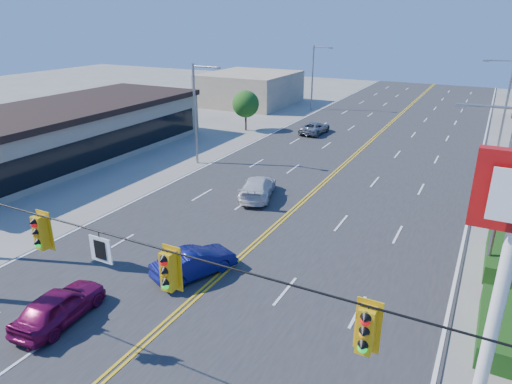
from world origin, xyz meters
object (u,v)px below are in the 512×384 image
at_px(car_magenta, 59,307).
at_px(car_silver, 315,128).
at_px(signal_span, 70,257).
at_px(kfc_pylon, 511,248).
at_px(car_white, 258,188).
at_px(car_blue, 195,263).

distance_m(car_magenta, car_silver, 33.93).
xyz_separation_m(signal_span, car_magenta, (-3.70, 2.00, -4.20)).
relative_size(kfc_pylon, car_white, 1.79).
xyz_separation_m(car_blue, car_silver, (-4.87, 28.56, -0.06)).
height_order(car_magenta, car_blue, car_magenta).
distance_m(signal_span, car_white, 18.15).
bearing_deg(kfc_pylon, car_silver, 117.98).
xyz_separation_m(signal_span, kfc_pylon, (11.12, 4.00, 1.16)).
height_order(car_magenta, car_silver, car_magenta).
bearing_deg(car_magenta, kfc_pylon, -177.93).
distance_m(car_white, car_silver, 18.68).
relative_size(car_magenta, car_silver, 0.92).
distance_m(signal_span, car_blue, 8.50).
distance_m(signal_span, car_silver, 36.59).
bearing_deg(car_silver, car_white, 102.30).
bearing_deg(car_magenta, car_white, -98.66).
bearing_deg(car_blue, car_silver, -56.67).
relative_size(kfc_pylon, car_magenta, 2.11).
xyz_separation_m(car_magenta, car_silver, (-2.11, 33.87, -0.08)).
relative_size(signal_span, car_magenta, 6.04).
relative_size(car_magenta, car_white, 0.85).
bearing_deg(car_blue, signal_span, 121.04).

